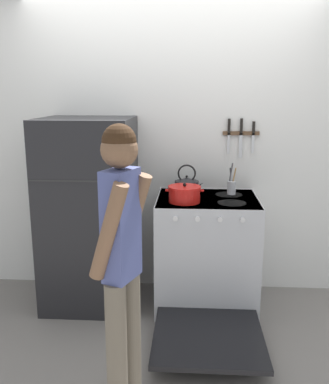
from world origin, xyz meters
name	(u,v)px	position (x,y,z in m)	size (l,w,h in m)	color
ground_plane	(172,284)	(0.00, 0.00, 0.00)	(14.00, 14.00, 0.00)	slate
wall_back	(173,148)	(0.00, 0.03, 1.27)	(10.00, 0.06, 2.55)	silver
refrigerator	(90,213)	(-0.67, -0.35, 0.78)	(0.73, 0.72, 1.56)	black
stove_range	(206,254)	(0.30, -0.39, 0.46)	(0.81, 1.44, 0.92)	silver
dutch_oven_pot	(185,194)	(0.12, -0.49, 0.99)	(0.30, 0.25, 0.15)	red
tea_kettle	(187,185)	(0.13, -0.21, 1.00)	(0.25, 0.20, 0.25)	black
utensil_jar	(231,186)	(0.50, -0.20, 0.99)	(0.07, 0.07, 0.27)	#B7BABF
person	(122,255)	(-0.19, -1.60, 0.91)	(0.34, 0.39, 1.60)	#6B6051
wall_knife_strip	(241,132)	(0.58, -0.02, 1.42)	(0.31, 0.03, 0.34)	brown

